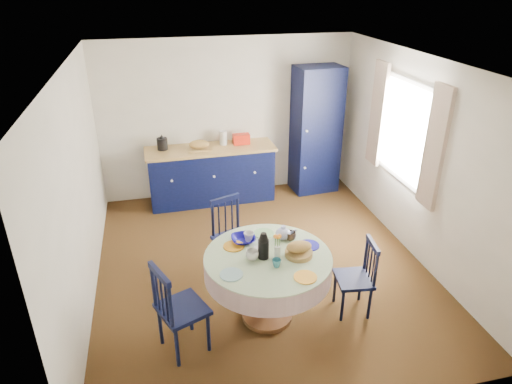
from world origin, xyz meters
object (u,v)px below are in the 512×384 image
chair_left (178,308)px  mug_b (277,263)px  mug_d (249,237)px  kitchen_counter (211,173)px  mug_c (290,236)px  chair_far (232,236)px  dining_table (269,266)px  chair_right (357,277)px  cobalt_bowl (243,239)px  mug_a (252,255)px  pantry_cabinet (316,131)px

chair_left → mug_b: size_ratio=11.01×
mug_b → mug_d: mug_d is taller
mug_b → kitchen_counter: bearing=93.8°
mug_b → mug_c: (0.27, 0.44, 0.01)m
chair_far → mug_b: bearing=-97.9°
kitchen_counter → mug_c: kitchen_counter is taller
dining_table → chair_far: size_ratio=1.36×
chair_right → mug_d: size_ratio=7.91×
cobalt_bowl → chair_far: bearing=91.6°
dining_table → mug_a: (-0.18, -0.02, 0.17)m
kitchen_counter → chair_far: (-0.03, -1.98, 0.02)m
dining_table → chair_left: dining_table is taller
mug_a → mug_b: (0.20, -0.18, -0.01)m
mug_a → cobalt_bowl: bearing=93.2°
kitchen_counter → mug_a: bearing=-90.9°
mug_b → mug_c: bearing=58.1°
chair_left → kitchen_counter: bearing=-36.2°
chair_right → mug_b: size_ratio=9.60×
mug_a → mug_c: (0.48, 0.26, -0.00)m
chair_left → mug_a: chair_left is taller
kitchen_counter → mug_b: size_ratio=22.44×
pantry_cabinet → mug_d: pantry_cabinet is taller
pantry_cabinet → chair_right: (-0.61, -3.06, -0.59)m
mug_a → chair_right: bearing=-4.1°
pantry_cabinet → mug_c: pantry_cabinet is taller
kitchen_counter → mug_b: kitchen_counter is taller
chair_right → mug_a: size_ratio=6.71×
kitchen_counter → mug_b: 3.15m
dining_table → chair_right: (0.95, -0.10, -0.22)m
chair_left → mug_b: chair_left is taller
cobalt_bowl → kitchen_counter: bearing=89.7°
cobalt_bowl → pantry_cabinet: bearing=56.5°
pantry_cabinet → chair_left: (-2.50, -3.21, -0.53)m
kitchen_counter → dining_table: 2.93m
pantry_cabinet → chair_far: (-1.77, -2.02, -0.55)m
chair_left → mug_d: (0.81, 0.57, 0.33)m
mug_c → mug_b: bearing=-121.9°
pantry_cabinet → chair_far: size_ratio=2.16×
kitchen_counter → chair_right: 3.23m
chair_left → chair_right: bearing=-108.2°
mug_c → chair_right: bearing=-28.1°
chair_right → mug_d: (-1.08, 0.42, 0.40)m
kitchen_counter → chair_far: 1.98m
kitchen_counter → dining_table: bearing=-87.5°
chair_left → mug_a: (0.77, 0.23, 0.33)m
chair_far → chair_left: bearing=-141.3°
kitchen_counter → mug_b: bearing=-87.2°
dining_table → chair_right: 0.98m
pantry_cabinet → mug_a: size_ratio=16.07×
chair_right → mug_c: bearing=-110.8°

